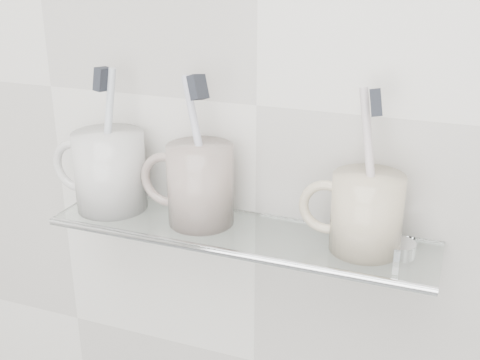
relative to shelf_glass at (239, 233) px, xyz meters
The scene contains 18 objects.
wall_back 0.17m from the shelf_glass, 90.00° to the left, with size 2.50×2.50×0.00m, color silver.
shelf_glass is the anchor object (origin of this frame).
shelf_rail 0.06m from the shelf_glass, 90.00° to the right, with size 0.01×0.01×0.50m, color silver.
bracket_left 0.22m from the shelf_glass, 167.38° to the left, with size 0.02×0.02×0.03m, color silver.
bracket_right 0.22m from the shelf_glass, 12.62° to the left, with size 0.02×0.02×0.03m, color silver.
mug_left 0.20m from the shelf_glass, behind, with size 0.10×0.10×0.11m, color silver.
mug_left_handle 0.25m from the shelf_glass, behind, with size 0.08×0.08×0.01m, color silver.
toothbrush_left 0.22m from the shelf_glass, behind, with size 0.01×0.01×0.19m, color silver.
bristles_left 0.27m from the shelf_glass, behind, with size 0.01×0.02×0.03m, color #202329.
mug_center 0.08m from the shelf_glass, behind, with size 0.09×0.09×0.11m, color silver.
mug_center_handle 0.12m from the shelf_glass, behind, with size 0.08×0.08×0.01m, color silver.
toothbrush_center 0.12m from the shelf_glass, behind, with size 0.01×0.01×0.19m, color silver.
bristles_center 0.19m from the shelf_glass, behind, with size 0.01×0.02×0.03m, color #202329.
mug_right 0.17m from the shelf_glass, ahead, with size 0.08×0.08×0.10m, color beige.
mug_right_handle 0.12m from the shelf_glass, ahead, with size 0.07×0.07×0.01m, color beige.
toothbrush_right 0.19m from the shelf_glass, ahead, with size 0.01×0.01×0.19m, color beige.
bristles_right 0.24m from the shelf_glass, ahead, with size 0.01×0.02×0.03m, color #202329.
chrome_cap 0.20m from the shelf_glass, ahead, with size 0.04×0.04×0.02m, color silver.
Camera 1 is at (0.25, 0.39, 1.44)m, focal length 45.00 mm.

